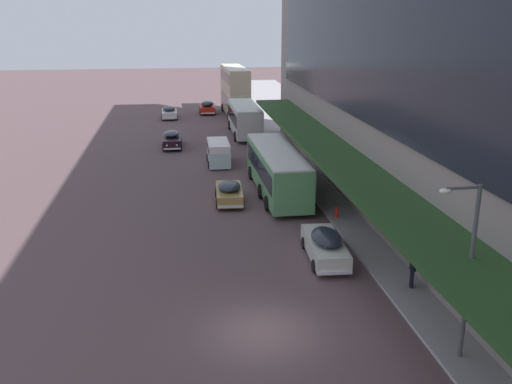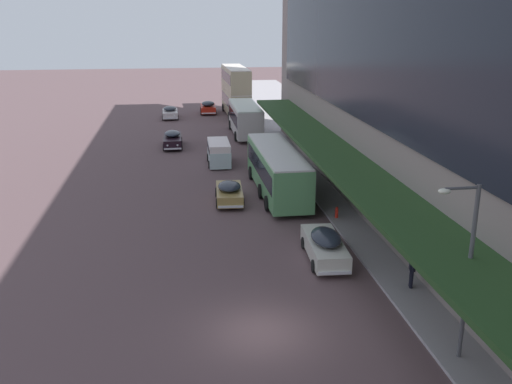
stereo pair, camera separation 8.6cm
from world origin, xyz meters
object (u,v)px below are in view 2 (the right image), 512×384
Objects in this scene: transit_bus_kerbside_far at (236,90)px; sedan_lead_mid at (325,245)px; sedan_oncoming_front at (173,139)px; transit_bus_kerbside_rear at (245,118)px; transit_bus_kerbside_front at (277,168)px; sedan_trailing_near at (229,192)px; sedan_second_near at (208,107)px; pedestrian_at_kerb at (412,267)px; street_lamp at (465,260)px; fire_hydrant at (337,212)px; vw_van at (219,151)px; sedan_oncoming_rear at (170,112)px.

sedan_lead_mid is (-0.06, -44.73, -2.43)m from transit_bus_kerbside_far.
transit_bus_kerbside_rear is at bearing 32.09° from sedan_oncoming_front.
transit_bus_kerbside_front reaches higher than sedan_trailing_near.
sedan_second_near is 2.37× the size of pedestrian_at_kerb.
pedestrian_at_kerb is 0.28× the size of street_lamp.
sedan_oncoming_front is 24.13m from fire_hydrant.
transit_bus_kerbside_rear is 5.25× the size of pedestrian_at_kerb.
sedan_second_near is 19.56m from sedan_oncoming_front.
street_lamp reaches higher than pedestrian_at_kerb.
pedestrian_at_kerb is at bearing -74.10° from vw_van.
transit_bus_kerbside_rear is 1.92× the size of sedan_lead_mid.
street_lamp is at bearing -84.13° from sedan_second_near.
sedan_lead_mid is at bearing 104.54° from street_lamp.
sedan_oncoming_rear is (-8.19, -0.92, -2.51)m from transit_bus_kerbside_far.
pedestrian_at_kerb is (7.03, -13.96, 0.46)m from sedan_trailing_near.
transit_bus_kerbside_rear is at bearing -91.34° from transit_bus_kerbside_far.
vw_van is (-3.43, 8.95, -0.74)m from transit_bus_kerbside_front.
transit_bus_kerbside_front is 9.61m from vw_van.
sedan_lead_mid is at bearing -74.27° from sedan_oncoming_front.
vw_van is 2.46× the size of pedestrian_at_kerb.
street_lamp is (2.38, -54.13, 0.75)m from transit_bus_kerbside_far.
vw_van is at bearing -79.70° from sedan_oncoming_rear.
transit_bus_kerbside_rear is 22.67m from sedan_trailing_near.
transit_bus_kerbside_rear is 0.93× the size of transit_bus_kerbside_far.
vw_van is at bearing -61.42° from sedan_oncoming_front.
sedan_lead_mid is at bearing -89.59° from transit_bus_kerbside_rear.
sedan_trailing_near is 18.00m from sedan_oncoming_front.
transit_bus_kerbside_far is 39.17m from fire_hydrant.
sedan_trailing_near is 15.63m from pedestrian_at_kerb.
transit_bus_kerbside_rear is 26.83m from fire_hydrant.
pedestrian_at_kerb reaches higher than fire_hydrant.
transit_bus_kerbside_rear is 32.42m from sedan_lead_mid.
transit_bus_kerbside_front is at bearing 92.36° from sedan_lead_mid.
sedan_oncoming_front is at bearing 102.22° from sedan_trailing_near.
pedestrian_at_kerb is at bearing -77.15° from transit_bus_kerbside_front.
transit_bus_kerbside_rear reaches higher than fire_hydrant.
sedan_oncoming_front reaches higher than fire_hydrant.
pedestrian_at_kerb is (10.84, -31.55, 0.42)m from sedan_oncoming_front.
street_lamp reaches higher than sedan_trailing_near.
sedan_trailing_near is 2.37× the size of pedestrian_at_kerb.
sedan_second_near is at bearing 88.98° from sedan_trailing_near.
sedan_oncoming_rear is at bearing -148.87° from sedan_second_near.
sedan_second_near reaches higher than fire_hydrant.
sedan_trailing_near is at bearing 111.56° from sedan_lead_mid.
transit_bus_kerbside_rear is 2.17× the size of sedan_oncoming_rear.
fire_hydrant is at bearing -65.46° from sedan_oncoming_front.
vw_van is at bearing 112.50° from fire_hydrant.
transit_bus_kerbside_far is 2.31× the size of vw_van.
transit_bus_kerbside_far reaches higher than sedan_oncoming_front.
transit_bus_kerbside_front is 6.24× the size of pedestrian_at_kerb.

